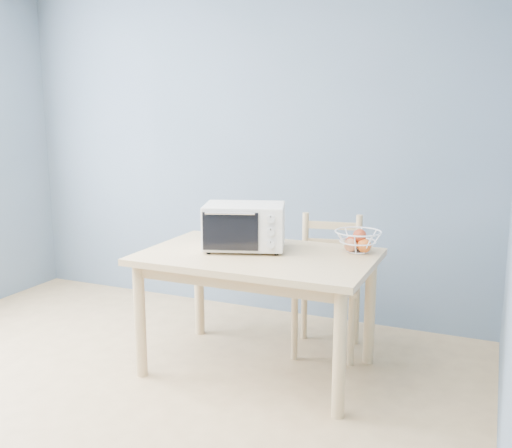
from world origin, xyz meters
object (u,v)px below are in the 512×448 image
at_px(dining_table, 258,270).
at_px(dining_chair, 328,285).
at_px(toaster_oven, 241,226).
at_px(fruit_basket, 358,241).

relative_size(dining_table, dining_chair, 1.53).
xyz_separation_m(toaster_oven, dining_chair, (0.45, 0.42, -0.45)).
bearing_deg(toaster_oven, dining_chair, 25.14).
bearing_deg(fruit_basket, toaster_oven, -162.05).
height_order(dining_table, toaster_oven, toaster_oven).
bearing_deg(dining_table, toaster_oven, 158.53).
bearing_deg(dining_table, dining_chair, 56.82).
xyz_separation_m(dining_table, fruit_basket, (0.55, 0.27, 0.17)).
relative_size(dining_table, toaster_oven, 2.46).
bearing_deg(dining_table, fruit_basket, 26.65).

